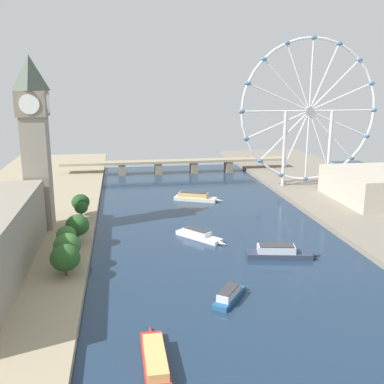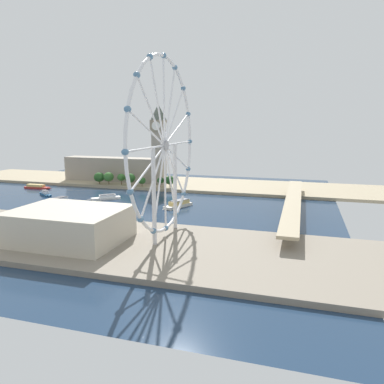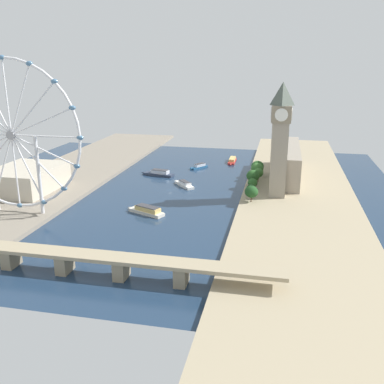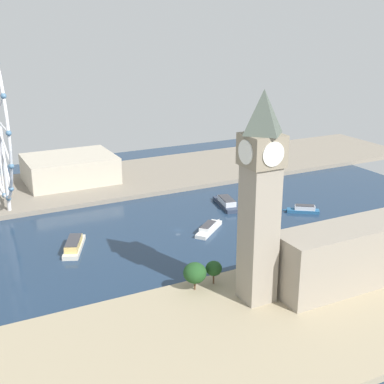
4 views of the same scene
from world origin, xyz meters
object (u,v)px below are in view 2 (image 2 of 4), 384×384
Objects in this scene: parliament_block at (111,169)px; ferris_wheel at (165,147)px; riverside_hall at (69,225)px; river_bridge at (293,204)px; tour_boat_0 at (178,204)px; tour_boat_1 at (45,193)px; clock_tower at (159,143)px; tour_boat_4 at (106,197)px; tour_boat_3 at (37,187)px; tour_boat_2 at (57,202)px.

ferris_wheel reaches higher than parliament_block.
parliament_block is at bearing -156.93° from riverside_hall.
river_bridge is at bearing 133.03° from riverside_hall.
parliament_block is 0.58× the size of river_bridge.
tour_boat_0 is at bearing -89.16° from river_bridge.
tour_boat_1 is at bearing -70.24° from tour_boat_0.
riverside_hall is at bearing -62.58° from ferris_wheel.
tour_boat_4 is (81.41, -22.09, -47.43)m from clock_tower.
riverside_hall is 170.53m from tour_boat_1.
riverside_hall is at bearing -46.55° from tour_boat_3.
tour_boat_2 is (113.71, -52.69, -46.91)m from clock_tower.
tour_boat_0 reaches higher than tour_boat_1.
parliament_block is 1.81× the size of riverside_hall.
ferris_wheel reaches higher than tour_boat_1.
riverside_hall is 1.92× the size of tour_boat_0.
ferris_wheel is at bearing 95.14° from tour_boat_4.
tour_boat_2 is at bearing 6.75° from tour_boat_4.
riverside_hall is 1.79× the size of tour_boat_2.
river_bridge is at bearing 137.15° from tour_boat_4.
tour_boat_3 is (58.01, -60.42, -14.97)m from parliament_block.
river_bridge is 239.69m from tour_boat_1.
riverside_hall is 133.69m from tour_boat_4.
river_bridge is at bearing 65.46° from parliament_block.
tour_boat_2 is (-66.00, -128.69, -55.01)m from ferris_wheel.
ferris_wheel is at bearing 73.90° from tour_boat_2.
tour_boat_2 is (21.77, -106.80, -0.13)m from tour_boat_0.
tour_boat_1 is 0.61× the size of tour_boat_2.
tour_boat_2 is 96.25m from tour_boat_3.
ferris_wheel is 1.71× the size of riverside_hall.
tour_boat_4 is at bearing -135.06° from ferris_wheel.
riverside_hall reaches higher than tour_boat_0.
tour_boat_0 is (91.94, 54.11, -46.79)m from clock_tower.
tour_boat_1 is (-124.61, -115.94, -10.53)m from riverside_hall.
clock_tower reaches higher than tour_boat_0.
river_bridge is (-115.26, 123.47, -3.83)m from riverside_hall.
tour_boat_1 is 49.66m from tour_boat_2.
tour_boat_1 is 0.80× the size of tour_boat_4.
parliament_block is 3.24× the size of tour_boat_2.
tour_boat_1 is (-10.74, -144.34, -0.55)m from tour_boat_0.
riverside_hall reaches higher than river_bridge.
ferris_wheel is 201.03m from tour_boat_1.
tour_boat_1 is at bearing -119.85° from tour_boat_2.
tour_boat_2 is at bearing -139.59° from riverside_hall.
ferris_wheel is 0.54× the size of river_bridge.
tour_boat_0 is 0.93× the size of tour_boat_2.
clock_tower is 2.71× the size of tour_boat_0.
river_bridge is 5.83× the size of tour_boat_3.
tour_boat_4 is at bearing -73.85° from tour_boat_0.
tour_boat_4 reaches higher than tour_boat_3.
parliament_block reaches higher than tour_boat_3.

